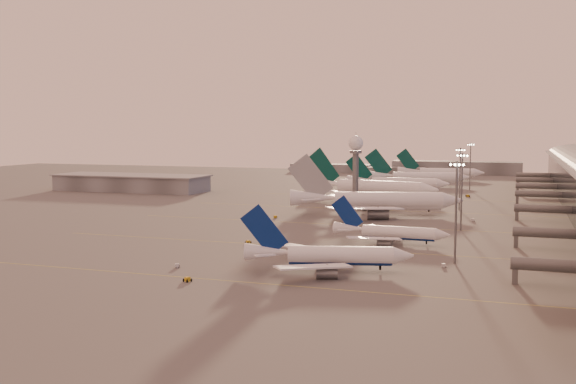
% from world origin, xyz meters
% --- Properties ---
extents(ground, '(700.00, 700.00, 0.00)m').
position_xyz_m(ground, '(0.00, 0.00, 0.00)').
color(ground, '#4D4A4B').
rests_on(ground, ground).
extents(taxiway_markings, '(180.00, 185.25, 0.02)m').
position_xyz_m(taxiway_markings, '(30.00, 56.00, 0.01)').
color(taxiway_markings, gold).
rests_on(taxiway_markings, ground).
extents(hangar, '(82.00, 27.00, 8.50)m').
position_xyz_m(hangar, '(-120.00, 140.00, 4.32)').
color(hangar, slate).
rests_on(hangar, ground).
extents(radar_tower, '(6.40, 6.40, 31.10)m').
position_xyz_m(radar_tower, '(5.00, 120.00, 20.95)').
color(radar_tower, slate).
rests_on(radar_tower, ground).
extents(mast_a, '(3.60, 0.56, 25.00)m').
position_xyz_m(mast_a, '(58.00, 0.00, 13.74)').
color(mast_a, slate).
rests_on(mast_a, ground).
extents(mast_b, '(3.60, 0.56, 25.00)m').
position_xyz_m(mast_b, '(55.00, 55.00, 13.74)').
color(mast_b, slate).
rests_on(mast_b, ground).
extents(mast_c, '(3.60, 0.56, 25.00)m').
position_xyz_m(mast_c, '(50.00, 110.00, 13.74)').
color(mast_c, slate).
rests_on(mast_c, ground).
extents(mast_d, '(3.60, 0.56, 25.00)m').
position_xyz_m(mast_d, '(48.00, 200.00, 13.74)').
color(mast_d, slate).
rests_on(mast_d, ground).
extents(distant_horizon, '(165.00, 37.50, 9.00)m').
position_xyz_m(distant_horizon, '(2.62, 325.14, 3.89)').
color(distant_horizon, slate).
rests_on(distant_horizon, ground).
extents(narrowbody_near, '(38.98, 30.70, 15.56)m').
position_xyz_m(narrowbody_near, '(31.30, -18.91, 3.15)').
color(narrowbody_near, white).
rests_on(narrowbody_near, ground).
extents(narrowbody_mid, '(34.37, 27.44, 13.43)m').
position_xyz_m(narrowbody_mid, '(38.02, 22.93, 2.72)').
color(narrowbody_mid, white).
rests_on(narrowbody_mid, ground).
extents(widebody_white, '(64.40, 50.88, 23.29)m').
position_xyz_m(widebody_white, '(21.74, 84.27, 4.04)').
color(widebody_white, white).
rests_on(widebody_white, ground).
extents(greentail_a, '(64.62, 51.76, 23.65)m').
position_xyz_m(greentail_a, '(8.22, 137.58, 4.18)').
color(greentail_a, white).
rests_on(greentail_a, ground).
extents(greentail_b, '(53.98, 43.60, 19.61)m').
position_xyz_m(greentail_b, '(13.30, 179.22, 3.46)').
color(greentail_b, white).
rests_on(greentail_b, ground).
extents(greentail_c, '(57.70, 46.05, 21.33)m').
position_xyz_m(greentail_c, '(18.39, 216.89, 3.77)').
color(greentail_c, white).
rests_on(greentail_c, ground).
extents(greentail_d, '(54.60, 43.82, 19.89)m').
position_xyz_m(greentail_d, '(25.77, 267.12, 3.51)').
color(greentail_d, white).
rests_on(greentail_d, ground).
extents(gsv_truck_a, '(5.19, 4.00, 2.00)m').
position_xyz_m(gsv_truck_a, '(-3.28, -26.30, 1.02)').
color(gsv_truck_a, silver).
rests_on(gsv_truck_a, ground).
extents(gsv_tug_near, '(3.15, 3.83, 0.95)m').
position_xyz_m(gsv_tug_near, '(5.43, -38.71, 0.49)').
color(gsv_tug_near, gold).
rests_on(gsv_tug_near, ground).
extents(gsv_catering_a, '(4.71, 3.14, 3.56)m').
position_xyz_m(gsv_catering_a, '(56.08, -5.60, 1.78)').
color(gsv_catering_a, silver).
rests_on(gsv_catering_a, ground).
extents(gsv_tug_mid, '(3.60, 3.05, 0.88)m').
position_xyz_m(gsv_tug_mid, '(-0.32, 9.71, 0.46)').
color(gsv_tug_mid, gold).
rests_on(gsv_tug_mid, ground).
extents(gsv_truck_b, '(5.68, 3.79, 2.16)m').
position_xyz_m(gsv_truck_b, '(41.94, 48.27, 1.10)').
color(gsv_truck_b, silver).
rests_on(gsv_truck_b, ground).
extents(gsv_truck_c, '(5.12, 4.64, 2.06)m').
position_xyz_m(gsv_truck_c, '(-11.36, 63.72, 1.05)').
color(gsv_truck_c, gold).
rests_on(gsv_truck_c, ground).
extents(gsv_catering_b, '(5.08, 2.53, 4.12)m').
position_xyz_m(gsv_catering_b, '(57.48, 77.59, 2.06)').
color(gsv_catering_b, silver).
rests_on(gsv_catering_b, ground).
extents(gsv_tug_far, '(3.72, 4.15, 1.02)m').
position_xyz_m(gsv_tug_far, '(21.22, 100.07, 0.52)').
color(gsv_tug_far, silver).
rests_on(gsv_tug_far, ground).
extents(gsv_truck_d, '(2.36, 5.13, 2.00)m').
position_xyz_m(gsv_truck_d, '(-23.98, 124.44, 1.02)').
color(gsv_truck_d, silver).
rests_on(gsv_truck_d, ground).
extents(gsv_tug_hangar, '(4.53, 3.88, 1.11)m').
position_xyz_m(gsv_tug_hangar, '(49.59, 163.84, 0.57)').
color(gsv_tug_hangar, gold).
rests_on(gsv_tug_hangar, ground).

